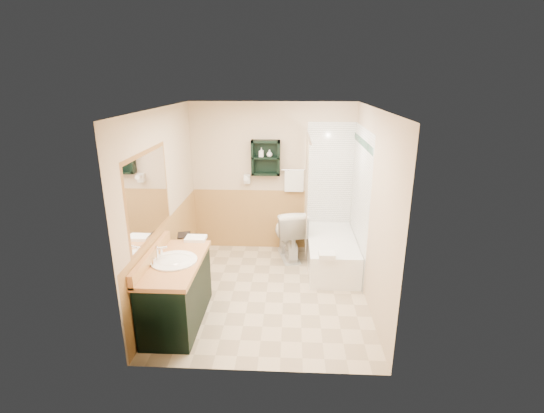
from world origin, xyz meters
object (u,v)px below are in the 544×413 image
Objects in this scene: vanity_book at (177,229)px; soap_bottle_b at (269,154)px; wall_shelf at (266,158)px; bathtub at (331,252)px; toilet at (289,233)px; hair_dryer at (247,179)px; vanity at (177,292)px; soap_bottle_a at (261,155)px.

soap_bottle_b reaches higher than vanity_book.
wall_shelf reaches higher than bathtub.
hair_dryer is at bearing -37.84° from toilet.
bathtub is at bearing 8.08° from vanity_book.
soap_bottle_b is at bearing 37.86° from vanity_book.
vanity is 5.56× the size of vanity_book.
hair_dryer is 0.29× the size of toilet.
soap_bottle_b is (-0.97, 0.57, 1.38)m from bathtub.
soap_bottle_b is at bearing 65.68° from vanity.
soap_bottle_b reaches higher than bathtub.
vanity is (-0.59, -2.14, -0.81)m from hair_dryer.
wall_shelf reaches higher than hair_dryer.
wall_shelf is 0.46m from hair_dryer.
bathtub is at bearing -24.52° from hair_dryer.
hair_dryer is at bearing 74.48° from vanity.
bathtub is 1.78m from soap_bottle_b.
toilet is at bearing 55.24° from vanity.
hair_dryer is 0.16× the size of bathtub.
vanity is at bearing -111.42° from soap_bottle_a.
hair_dryer is 0.55m from soap_bottle_b.
soap_bottle_b is (0.95, 2.11, 1.22)m from vanity.
vanity_book is at bearing -128.87° from soap_bottle_b.
toilet is 5.70× the size of soap_bottle_a.
hair_dryer is 1.09m from toilet.
soap_bottle_a reaches higher than bathtub.
wall_shelf is 2.51× the size of vanity_book.
wall_shelf is 3.82× the size of soap_bottle_a.
toilet reaches higher than vanity.
soap_bottle_a is at bearing 152.24° from bathtub.
vanity is at bearing -90.42° from vanity_book.
hair_dryer is 1.66× the size of soap_bottle_a.
bathtub is at bearing 142.27° from toilet.
hair_dryer is at bearing 172.69° from soap_bottle_a.
wall_shelf is 0.67× the size of toilet.
hair_dryer is 1.75m from bathtub.
soap_bottle_b is (1.12, 1.39, 0.72)m from vanity_book.
vanity_book is at bearing -118.16° from hair_dryer.
toilet is at bearing -41.40° from soap_bottle_b.
soap_bottle_a is at bearing 180.00° from soap_bottle_b.
soap_bottle_a is (-1.09, 0.57, 1.37)m from bathtub.
vanity is 10.66× the size of soap_bottle_b.
vanity_book reaches higher than vanity.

